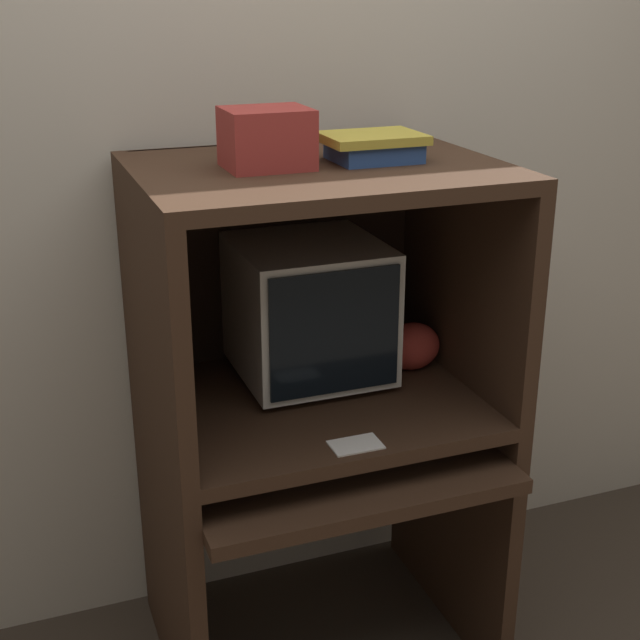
{
  "coord_description": "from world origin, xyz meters",
  "views": [
    {
      "loc": [
        -0.72,
        -1.59,
        1.76
      ],
      "look_at": [
        0.01,
        0.34,
        0.98
      ],
      "focal_mm": 50.0,
      "sensor_mm": 36.0,
      "label": 1
    }
  ],
  "objects_px": {
    "snack_bag": "(412,346)",
    "storage_box": "(267,138)",
    "keyboard": "(343,457)",
    "mouse": "(447,439)",
    "book_stack": "(373,146)",
    "crt_monitor": "(309,309)"
  },
  "relations": [
    {
      "from": "keyboard",
      "to": "book_stack",
      "type": "distance_m",
      "value": 0.75
    },
    {
      "from": "mouse",
      "to": "storage_box",
      "type": "bearing_deg",
      "value": 155.73
    },
    {
      "from": "crt_monitor",
      "to": "mouse",
      "type": "distance_m",
      "value": 0.48
    },
    {
      "from": "keyboard",
      "to": "storage_box",
      "type": "xyz_separation_m",
      "value": [
        -0.12,
        0.17,
        0.75
      ]
    },
    {
      "from": "crt_monitor",
      "to": "storage_box",
      "type": "bearing_deg",
      "value": -139.51
    },
    {
      "from": "crt_monitor",
      "to": "storage_box",
      "type": "relative_size",
      "value": 2.02
    },
    {
      "from": "keyboard",
      "to": "snack_bag",
      "type": "distance_m",
      "value": 0.42
    },
    {
      "from": "crt_monitor",
      "to": "keyboard",
      "type": "relative_size",
      "value": 0.92
    },
    {
      "from": "book_stack",
      "to": "storage_box",
      "type": "distance_m",
      "value": 0.26
    },
    {
      "from": "mouse",
      "to": "book_stack",
      "type": "bearing_deg",
      "value": 129.47
    },
    {
      "from": "crt_monitor",
      "to": "snack_bag",
      "type": "relative_size",
      "value": 2.43
    },
    {
      "from": "keyboard",
      "to": "book_stack",
      "type": "xyz_separation_m",
      "value": [
        0.14,
        0.16,
        0.71
      ]
    },
    {
      "from": "mouse",
      "to": "book_stack",
      "type": "height_order",
      "value": "book_stack"
    },
    {
      "from": "storage_box",
      "to": "keyboard",
      "type": "bearing_deg",
      "value": -54.68
    },
    {
      "from": "crt_monitor",
      "to": "keyboard",
      "type": "distance_m",
      "value": 0.4
    },
    {
      "from": "keyboard",
      "to": "snack_bag",
      "type": "relative_size",
      "value": 2.63
    },
    {
      "from": "mouse",
      "to": "snack_bag",
      "type": "distance_m",
      "value": 0.3
    },
    {
      "from": "keyboard",
      "to": "mouse",
      "type": "distance_m",
      "value": 0.28
    },
    {
      "from": "storage_box",
      "to": "mouse",
      "type": "bearing_deg",
      "value": -24.27
    },
    {
      "from": "snack_bag",
      "to": "storage_box",
      "type": "relative_size",
      "value": 0.83
    },
    {
      "from": "crt_monitor",
      "to": "storage_box",
      "type": "height_order",
      "value": "storage_box"
    },
    {
      "from": "snack_bag",
      "to": "book_stack",
      "type": "relative_size",
      "value": 0.69
    }
  ]
}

